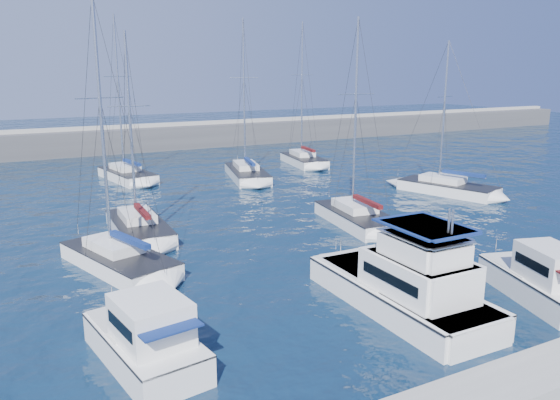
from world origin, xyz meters
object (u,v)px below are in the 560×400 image
sailboat_mid_e (447,188)px  sailboat_back_c (304,160)px  sailboat_mid_a (119,259)px  sailboat_mid_b (139,228)px  motor_yacht_stbd_outer (540,282)px  motor_yacht_port_outer (147,341)px  motor_yacht_stbd_inner (410,289)px  motor_yacht_port_inner (406,287)px  sailboat_back_b (247,173)px  sailboat_mid_d (357,217)px  sailboat_back_a (127,175)px

sailboat_mid_e → sailboat_back_c: (-3.59, 18.87, 0.04)m
sailboat_mid_a → sailboat_mid_b: size_ratio=1.10×
motor_yacht_stbd_outer → sailboat_mid_e: (12.77, 19.00, -0.44)m
motor_yacht_port_outer → sailboat_mid_e: (30.60, 16.13, -0.44)m
motor_yacht_stbd_inner → sailboat_mid_e: size_ratio=0.71×
motor_yacht_stbd_outer → sailboat_mid_b: 23.90m
sailboat_mid_e → sailboat_back_c: bearing=81.8°
motor_yacht_port_inner → sailboat_back_b: bearing=78.8°
motor_yacht_stbd_inner → sailboat_mid_d: (6.36, 12.84, -0.62)m
motor_yacht_port_inner → sailboat_mid_d: bearing=63.4°
motor_yacht_stbd_outer → sailboat_mid_e: 22.90m
sailboat_mid_b → sailboat_mid_d: sailboat_mid_d is taller
motor_yacht_stbd_inner → sailboat_mid_e: bearing=42.6°
motor_yacht_port_inner → motor_yacht_stbd_outer: (6.30, -2.10, -0.19)m
sailboat_mid_a → sailboat_mid_d: 16.73m
sailboat_mid_a → sailboat_back_c: sailboat_back_c is taller
sailboat_mid_a → motor_yacht_stbd_outer: bearing=-56.6°
motor_yacht_stbd_outer → sailboat_mid_a: bearing=157.4°
sailboat_mid_d → sailboat_back_a: 25.82m
motor_yacht_stbd_inner → sailboat_mid_b: size_ratio=0.71×
motor_yacht_stbd_outer → sailboat_back_c: bearing=93.0°
motor_yacht_stbd_outer → sailboat_mid_d: bearing=106.5°
sailboat_mid_b → sailboat_mid_d: bearing=-16.0°
sailboat_mid_d → sailboat_back_a: bearing=122.3°
motor_yacht_stbd_outer → sailboat_mid_d: sailboat_mid_d is taller
sailboat_mid_d → sailboat_back_b: 18.75m
motor_yacht_port_outer → sailboat_mid_d: size_ratio=0.44×
motor_yacht_stbd_inner → sailboat_back_b: bearing=79.2°
motor_yacht_stbd_inner → sailboat_mid_b: sailboat_mid_b is taller
motor_yacht_stbd_inner → sailboat_mid_a: sailboat_mid_a is taller
motor_yacht_stbd_inner → sailboat_mid_b: (-7.85, 17.42, -0.63)m
motor_yacht_stbd_outer → sailboat_back_a: sailboat_back_a is taller
motor_yacht_stbd_outer → sailboat_mid_a: size_ratio=0.46×
motor_yacht_stbd_outer → sailboat_back_b: bearing=106.6°
sailboat_mid_e → sailboat_mid_b: bearing=160.5°
motor_yacht_port_inner → sailboat_mid_e: bearing=41.7°
motor_yacht_stbd_inner → sailboat_back_c: 39.25m
motor_yacht_stbd_inner → sailboat_back_c: (15.51, 36.05, -0.59)m
motor_yacht_stbd_inner → sailboat_back_b: sailboat_back_b is taller
motor_yacht_port_outer → sailboat_back_b: sailboat_back_b is taller
sailboat_mid_e → sailboat_back_a: 30.32m
sailboat_mid_d → sailboat_back_a: sailboat_back_a is taller
motor_yacht_stbd_inner → sailboat_back_c: size_ratio=0.59×
motor_yacht_stbd_inner → sailboat_back_a: bearing=97.5°
motor_yacht_port_outer → sailboat_mid_a: size_ratio=0.43×
sailboat_mid_a → sailboat_back_c: size_ratio=0.91×
motor_yacht_stbd_outer → motor_yacht_stbd_inner: bearing=-179.5°
sailboat_back_a → sailboat_back_b: 11.76m
motor_yacht_stbd_outer → sailboat_back_a: bearing=122.4°
sailboat_mid_d → sailboat_back_c: sailboat_back_c is taller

